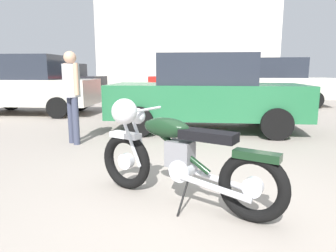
# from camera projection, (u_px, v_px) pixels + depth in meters

# --- Properties ---
(ground_plane) EXTENTS (80.00, 80.00, 0.00)m
(ground_plane) POSITION_uv_depth(u_px,v_px,m) (202.00, 209.00, 2.95)
(ground_plane) COLOR gray
(vintage_motorcycle) EXTENTS (1.92, 1.02, 1.07)m
(vintage_motorcycle) POSITION_uv_depth(u_px,v_px,m) (176.00, 156.00, 3.00)
(vintage_motorcycle) COLOR black
(vintage_motorcycle) RESTS_ON ground_plane
(bystander) EXTENTS (0.37, 0.32, 1.66)m
(bystander) POSITION_uv_depth(u_px,v_px,m) (72.00, 88.00, 5.39)
(bystander) COLOR #383D51
(bystander) RESTS_ON ground_plane
(dark_sedan_left) EXTENTS (4.06, 2.16, 1.78)m
(dark_sedan_left) POSITION_uv_depth(u_px,v_px,m) (189.00, 79.00, 14.21)
(dark_sedan_left) COLOR black
(dark_sedan_left) RESTS_ON ground_plane
(red_hatchback_near) EXTENTS (3.94, 1.91, 1.78)m
(red_hatchback_near) POSITION_uv_depth(u_px,v_px,m) (28.00, 84.00, 9.24)
(red_hatchback_near) COLOR black
(red_hatchback_near) RESTS_ON ground_plane
(blue_hatchback_right) EXTENTS (3.93, 1.89, 1.78)m
(blue_hatchback_right) POSITION_uv_depth(u_px,v_px,m) (273.00, 81.00, 11.53)
(blue_hatchback_right) COLOR black
(blue_hatchback_right) RESTS_ON ground_plane
(white_estate_far) EXTENTS (4.21, 1.94, 1.67)m
(white_estate_far) POSITION_uv_depth(u_px,v_px,m) (206.00, 93.00, 6.71)
(white_estate_far) COLOR black
(white_estate_far) RESTS_ON ground_plane
(pale_sedan_back) EXTENTS (4.30, 2.12, 1.67)m
(pale_sedan_back) POSITION_uv_depth(u_px,v_px,m) (63.00, 80.00, 15.84)
(pale_sedan_back) COLOR black
(pale_sedan_back) RESTS_ON ground_plane
(industrial_building) EXTENTS (15.21, 10.95, 7.84)m
(industrial_building) POSITION_uv_depth(u_px,v_px,m) (189.00, 43.00, 29.01)
(industrial_building) COLOR beige
(industrial_building) RESTS_ON ground_plane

